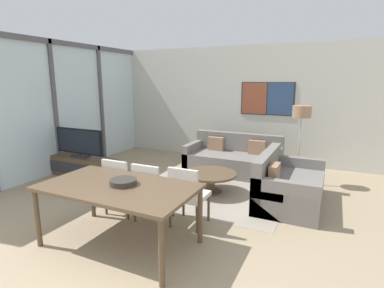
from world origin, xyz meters
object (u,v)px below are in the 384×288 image
(dining_chair_right, at_px, (187,193))
(floor_lamp, at_px, (301,118))
(sofa_side, at_px, (285,186))
(tv_console, at_px, (81,167))
(coffee_table, at_px, (210,177))
(television, at_px, (79,143))
(sofa_main, at_px, (234,160))
(dining_chair_left, at_px, (121,183))
(fruit_bowl, at_px, (123,182))
(dining_table, at_px, (118,191))
(dining_chair_centre, at_px, (151,188))

(dining_chair_right, xyz_separation_m, floor_lamp, (1.15, 2.50, 0.80))
(sofa_side, relative_size, floor_lamp, 1.06)
(tv_console, distance_m, coffee_table, 2.81)
(television, bearing_deg, floor_lamp, 19.53)
(sofa_main, relative_size, sofa_side, 1.24)
(floor_lamp, bearing_deg, dining_chair_left, -130.86)
(sofa_main, relative_size, coffee_table, 2.12)
(television, bearing_deg, fruit_bowl, -35.04)
(dining_chair_right, bearing_deg, television, 160.92)
(dining_chair_right, xyz_separation_m, fruit_bowl, (-0.49, -0.72, 0.31))
(dining_table, relative_size, floor_lamp, 1.22)
(dining_chair_centre, bearing_deg, coffee_table, 76.58)
(tv_console, relative_size, dining_chair_left, 1.99)
(sofa_main, xyz_separation_m, dining_chair_right, (0.20, -2.69, 0.22))
(dining_chair_right, bearing_deg, sofa_side, 53.29)
(sofa_main, xyz_separation_m, fruit_bowl, (-0.29, -3.41, 0.52))
(sofa_side, bearing_deg, fruit_bowl, 144.07)
(television, height_order, sofa_main, television)
(fruit_bowl, bearing_deg, coffee_table, 81.90)
(coffee_table, height_order, fruit_bowl, fruit_bowl)
(television, relative_size, sofa_side, 0.75)
(dining_chair_right, bearing_deg, floor_lamp, 65.38)
(dining_chair_centre, bearing_deg, sofa_main, 83.12)
(tv_console, xyz_separation_m, dining_chair_centre, (2.46, -1.11, 0.28))
(sofa_main, height_order, dining_chair_left, dining_chair_left)
(tv_console, distance_m, sofa_side, 4.09)
(sofa_main, distance_m, coffee_table, 1.37)
(dining_chair_left, distance_m, dining_chair_right, 1.07)
(dining_chair_centre, height_order, dining_chair_right, same)
(television, distance_m, coffee_table, 2.84)
(dining_chair_right, bearing_deg, coffee_table, 98.61)
(tv_console, relative_size, dining_chair_centre, 1.99)
(sofa_side, height_order, fruit_bowl, fruit_bowl)
(dining_chair_right, relative_size, fruit_bowl, 2.69)
(tv_console, distance_m, television, 0.51)
(television, xyz_separation_m, sofa_main, (2.79, 1.65, -0.44))
(tv_console, xyz_separation_m, floor_lamp, (4.14, 1.47, 1.07))
(coffee_table, xyz_separation_m, dining_chair_centre, (-0.33, -1.40, 0.21))
(tv_console, xyz_separation_m, dining_chair_left, (1.92, -1.09, 0.28))
(tv_console, bearing_deg, sofa_side, 5.79)
(sofa_side, height_order, dining_chair_centre, dining_chair_centre)
(sofa_side, height_order, dining_chair_right, dining_chair_right)
(dining_table, distance_m, dining_chair_centre, 0.72)
(dining_chair_centre, xyz_separation_m, dining_chair_right, (0.53, 0.07, 0.00))
(coffee_table, xyz_separation_m, fruit_bowl, (-0.29, -2.04, 0.52))
(coffee_table, relative_size, dining_chair_left, 1.09)
(sofa_side, bearing_deg, dining_chair_centre, 133.33)
(dining_chair_left, height_order, floor_lamp, floor_lamp)
(dining_table, bearing_deg, fruit_bowl, 46.78)
(sofa_main, height_order, dining_table, sofa_main)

